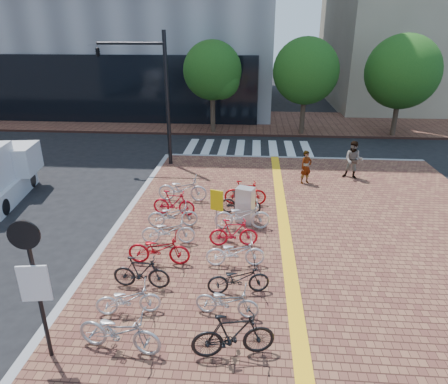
# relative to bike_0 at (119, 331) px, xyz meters

# --- Properties ---
(ground) EXTENTS (120.00, 120.00, 0.00)m
(ground) POSITION_rel_bike_0_xyz_m (1.96, 2.62, -0.66)
(ground) COLOR black
(ground) RESTS_ON ground
(kerb_north) EXTENTS (14.00, 0.25, 0.15)m
(kerb_north) POSITION_rel_bike_0_xyz_m (4.96, 14.62, -0.58)
(kerb_north) COLOR gray
(kerb_north) RESTS_ON ground
(far_sidewalk) EXTENTS (70.00, 8.00, 0.15)m
(far_sidewalk) POSITION_rel_bike_0_xyz_m (1.96, 23.62, -0.58)
(far_sidewalk) COLOR brown
(far_sidewalk) RESTS_ON ground
(crosswalk) EXTENTS (7.50, 4.00, 0.01)m
(crosswalk) POSITION_rel_bike_0_xyz_m (2.46, 16.62, -0.65)
(crosswalk) COLOR silver
(crosswalk) RESTS_ON ground
(street_trees) EXTENTS (16.20, 4.60, 6.35)m
(street_trees) POSITION_rel_bike_0_xyz_m (7.01, 20.08, 3.44)
(street_trees) COLOR #38281E
(street_trees) RESTS_ON far_sidewalk
(bike_0) EXTENTS (2.01, 0.96, 1.01)m
(bike_0) POSITION_rel_bike_0_xyz_m (0.00, 0.00, 0.00)
(bike_0) COLOR #A7A7AC
(bike_0) RESTS_ON sidewalk
(bike_1) EXTENTS (1.66, 0.85, 0.83)m
(bike_1) POSITION_rel_bike_0_xyz_m (-0.18, 1.21, -0.09)
(bike_1) COLOR silver
(bike_1) RESTS_ON sidewalk
(bike_2) EXTENTS (1.59, 0.49, 0.94)m
(bike_2) POSITION_rel_bike_0_xyz_m (-0.14, 2.29, -0.03)
(bike_2) COLOR black
(bike_2) RESTS_ON sidewalk
(bike_3) EXTENTS (1.88, 0.66, 0.98)m
(bike_3) POSITION_rel_bike_0_xyz_m (0.06, 3.52, -0.01)
(bike_3) COLOR #B00C16
(bike_3) RESTS_ON sidewalk
(bike_4) EXTENTS (1.81, 0.78, 0.92)m
(bike_4) POSITION_rel_bike_0_xyz_m (0.09, 4.74, -0.04)
(bike_4) COLOR silver
(bike_4) RESTS_ON sidewalk
(bike_5) EXTENTS (1.84, 0.88, 0.93)m
(bike_5) POSITION_rel_bike_0_xyz_m (0.00, 5.93, -0.04)
(bike_5) COLOR #B2B2B7
(bike_5) RESTS_ON sidewalk
(bike_6) EXTENTS (1.66, 0.62, 0.98)m
(bike_6) POSITION_rel_bike_0_xyz_m (-0.15, 6.90, -0.02)
(bike_6) COLOR red
(bike_6) RESTS_ON sidewalk
(bike_7) EXTENTS (2.02, 0.72, 1.05)m
(bike_7) POSITION_rel_bike_0_xyz_m (-0.06, 8.25, 0.02)
(bike_7) COLOR #B7B6BB
(bike_7) RESTS_ON sidewalk
(bike_8) EXTENTS (1.88, 0.87, 1.09)m
(bike_8) POSITION_rel_bike_0_xyz_m (2.48, 0.03, 0.04)
(bike_8) COLOR black
(bike_8) RESTS_ON sidewalk
(bike_9) EXTENTS (1.65, 0.75, 0.84)m
(bike_9) POSITION_rel_bike_0_xyz_m (2.26, 1.32, -0.09)
(bike_9) COLOR #A9A9AE
(bike_9) RESTS_ON sidewalk
(bike_10) EXTENTS (1.75, 0.88, 0.88)m
(bike_10) POSITION_rel_bike_0_xyz_m (2.49, 2.26, -0.07)
(bike_10) COLOR black
(bike_10) RESTS_ON sidewalk
(bike_11) EXTENTS (1.81, 0.77, 0.92)m
(bike_11) POSITION_rel_bike_0_xyz_m (2.34, 3.57, -0.05)
(bike_11) COLOR white
(bike_11) RESTS_ON sidewalk
(bike_12) EXTENTS (1.61, 0.59, 0.95)m
(bike_12) POSITION_rel_bike_0_xyz_m (2.23, 4.74, -0.03)
(bike_12) COLOR red
(bike_12) RESTS_ON sidewalk
(bike_13) EXTENTS (2.01, 0.85, 1.03)m
(bike_13) POSITION_rel_bike_0_xyz_m (2.46, 5.97, 0.01)
(bike_13) COLOR silver
(bike_13) RESTS_ON sidewalk
(bike_14) EXTENTS (1.58, 0.59, 0.93)m
(bike_14) POSITION_rel_bike_0_xyz_m (2.36, 7.18, -0.04)
(bike_14) COLOR black
(bike_14) RESTS_ON sidewalk
(bike_15) EXTENTS (1.68, 0.49, 1.01)m
(bike_15) POSITION_rel_bike_0_xyz_m (2.51, 8.07, -0.00)
(bike_15) COLOR #AF0C10
(bike_15) RESTS_ON sidewalk
(pedestrian_a) EXTENTS (0.66, 0.59, 1.53)m
(pedestrian_a) POSITION_rel_bike_0_xyz_m (5.18, 10.69, 0.26)
(pedestrian_a) COLOR gray
(pedestrian_a) RESTS_ON sidewalk
(pedestrian_b) EXTENTS (1.04, 0.92, 1.78)m
(pedestrian_b) POSITION_rel_bike_0_xyz_m (7.46, 11.53, 0.38)
(pedestrian_b) COLOR #53586A
(pedestrian_b) RESTS_ON sidewalk
(utility_box) EXTENTS (0.72, 0.62, 1.33)m
(utility_box) POSITION_rel_bike_0_xyz_m (2.54, 6.52, 0.16)
(utility_box) COLOR silver
(utility_box) RESTS_ON sidewalk
(yellow_sign) EXTENTS (0.44, 0.19, 1.66)m
(yellow_sign) POSITION_rel_bike_0_xyz_m (1.61, 5.42, 0.64)
(yellow_sign) COLOR #B7B7BC
(yellow_sign) RESTS_ON sidewalk
(notice_sign) EXTENTS (0.61, 0.18, 3.30)m
(notice_sign) POSITION_rel_bike_0_xyz_m (-1.46, -0.32, 1.57)
(notice_sign) COLOR black
(notice_sign) RESTS_ON sidewalk
(traffic_light_pole) EXTENTS (3.50, 1.35, 6.52)m
(traffic_light_pole) POSITION_rel_bike_0_xyz_m (-3.04, 13.02, 4.00)
(traffic_light_pole) COLOR black
(traffic_light_pole) RESTS_ON sidewalk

